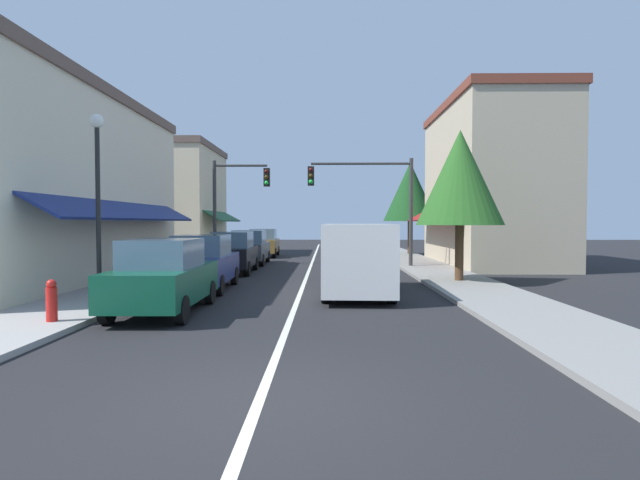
% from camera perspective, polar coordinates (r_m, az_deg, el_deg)
% --- Properties ---
extents(ground_plane, '(80.00, 80.00, 0.00)m').
position_cam_1_polar(ground_plane, '(24.09, -1.14, -3.17)').
color(ground_plane, black).
extents(sidewalk_left, '(2.60, 56.00, 0.12)m').
position_cam_1_polar(sidewalk_left, '(24.88, -13.92, -2.92)').
color(sidewalk_left, '#A39E99').
rests_on(sidewalk_left, ground).
extents(sidewalk_right, '(2.60, 56.00, 0.12)m').
position_cam_1_polar(sidewalk_right, '(24.52, 11.83, -2.98)').
color(sidewalk_right, gray).
rests_on(sidewalk_right, ground).
extents(lane_center_stripe, '(0.14, 52.00, 0.01)m').
position_cam_1_polar(lane_center_stripe, '(24.09, -1.14, -3.16)').
color(lane_center_stripe, silver).
rests_on(lane_center_stripe, ground).
extents(storefront_left_block, '(6.29, 14.20, 6.96)m').
position_cam_1_polar(storefront_left_block, '(20.67, -28.61, 5.40)').
color(storefront_left_block, beige).
rests_on(storefront_left_block, ground).
extents(storefront_right_block, '(6.05, 10.20, 8.27)m').
position_cam_1_polar(storefront_right_block, '(27.35, 18.68, 6.01)').
color(storefront_right_block, '#BCAD8E').
rests_on(storefront_right_block, ground).
extents(storefront_far_left, '(6.12, 8.20, 7.35)m').
position_cam_1_polar(storefront_far_left, '(35.46, -15.64, 4.35)').
color(storefront_far_left, beige).
rests_on(storefront_far_left, ground).
extents(parked_car_nearest_left, '(1.83, 4.12, 1.77)m').
position_cam_1_polar(parked_car_nearest_left, '(12.54, -17.27, -3.97)').
color(parked_car_nearest_left, '#0F4C33').
rests_on(parked_car_nearest_left, ground).
extents(parked_car_second_left, '(1.86, 4.14, 1.77)m').
position_cam_1_polar(parked_car_second_left, '(16.57, -13.14, -2.51)').
color(parked_car_second_left, navy).
rests_on(parked_car_second_left, ground).
extents(parked_car_third_left, '(1.85, 4.14, 1.77)m').
position_cam_1_polar(parked_car_third_left, '(21.86, -9.82, -1.41)').
color(parked_car_third_left, black).
rests_on(parked_car_third_left, ground).
extents(parked_car_far_left, '(1.82, 4.12, 1.77)m').
position_cam_1_polar(parked_car_far_left, '(26.36, -7.97, -0.83)').
color(parked_car_far_left, '#4C5156').
rests_on(parked_car_far_left, ground).
extents(parked_car_distant_left, '(1.86, 4.14, 1.77)m').
position_cam_1_polar(parked_car_distant_left, '(32.10, -6.40, -0.33)').
color(parked_car_distant_left, brown).
rests_on(parked_car_distant_left, ground).
extents(van_in_lane, '(2.10, 5.23, 2.12)m').
position_cam_1_polar(van_in_lane, '(15.08, 4.20, -1.88)').
color(van_in_lane, silver).
rests_on(van_in_lane, ground).
extents(traffic_signal_mast_arm, '(4.99, 0.50, 5.21)m').
position_cam_1_polar(traffic_signal_mast_arm, '(24.05, 6.06, 5.33)').
color(traffic_signal_mast_arm, '#333333').
rests_on(traffic_signal_mast_arm, ground).
extents(traffic_signal_left_corner, '(2.88, 0.50, 5.25)m').
position_cam_1_polar(traffic_signal_left_corner, '(25.47, -9.77, 4.87)').
color(traffic_signal_left_corner, '#333333').
rests_on(traffic_signal_left_corner, ground).
extents(street_lamp_left_near, '(0.36, 0.36, 4.97)m').
position_cam_1_polar(street_lamp_left_near, '(14.39, -23.85, 6.49)').
color(street_lamp_left_near, black).
rests_on(street_lamp_left_near, ground).
extents(tree_right_near, '(3.04, 3.04, 5.43)m').
position_cam_1_polar(tree_right_near, '(18.51, 15.55, 6.78)').
color(tree_right_near, '#4C331E').
rests_on(tree_right_near, ground).
extents(tree_right_far, '(3.52, 3.52, 6.15)m').
position_cam_1_polar(tree_right_far, '(33.81, 10.16, 5.39)').
color(tree_right_far, '#4C331E').
rests_on(tree_right_far, ground).
extents(fire_hydrant, '(0.22, 0.22, 0.87)m').
position_cam_1_polar(fire_hydrant, '(11.84, -28.09, -6.07)').
color(fire_hydrant, red).
rests_on(fire_hydrant, ground).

